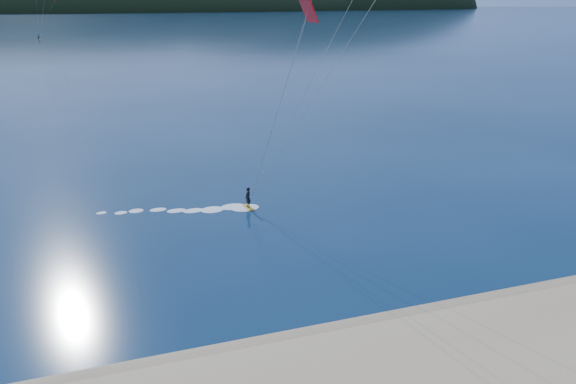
{
  "coord_description": "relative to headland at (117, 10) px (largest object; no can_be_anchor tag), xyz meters",
  "views": [
    {
      "loc": [
        -3.89,
        -12.71,
        13.91
      ],
      "look_at": [
        3.35,
        10.0,
        5.0
      ],
      "focal_mm": 32.26,
      "sensor_mm": 36.0,
      "label": 1
    }
  ],
  "objects": [
    {
      "name": "headland",
      "position": [
        0.0,
        0.0,
        0.0
      ],
      "size": [
        1200.0,
        310.0,
        140.0
      ],
      "color": "black",
      "rests_on": "ground"
    },
    {
      "name": "wet_sand",
      "position": [
        -0.63,
        -740.78,
        0.05
      ],
      "size": [
        220.0,
        2.5,
        0.1
      ],
      "color": "#8F7653",
      "rests_on": "ground"
    }
  ]
}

